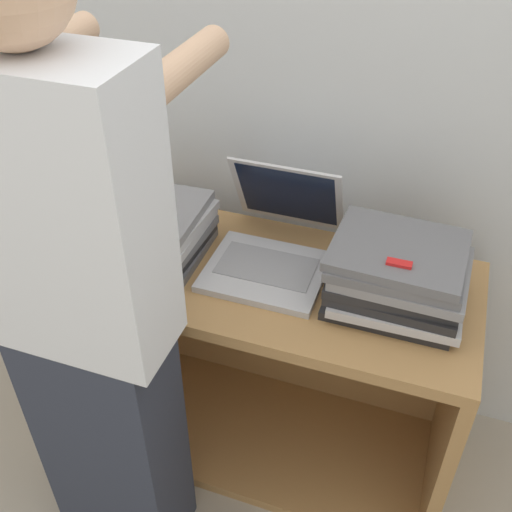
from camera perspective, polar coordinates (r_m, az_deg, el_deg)
name	(u,v)px	position (r m, az deg, el deg)	size (l,w,h in m)	color
ground_plane	(237,500)	(2.05, -1.82, -22.21)	(12.00, 12.00, 0.00)	#9E9384
wall_back	(310,60)	(1.72, 5.12, 18.12)	(8.00, 0.05, 2.40)	silver
cart	(271,349)	(1.94, 1.42, -8.88)	(1.17, 0.52, 0.72)	#A87A47
laptop_open	(273,245)	(1.67, 1.63, 1.02)	(0.32, 0.40, 0.26)	#B7B7BC
laptop_stack_left	(147,228)	(1.72, -10.35, 2.61)	(0.34, 0.29, 0.15)	slate
laptop_stack_right	(397,275)	(1.55, 13.31, -1.80)	(0.35, 0.29, 0.18)	#232326
person	(88,321)	(1.40, -15.73, -5.94)	(0.40, 0.53, 1.66)	#2D3342
inventory_tag	(399,263)	(1.44, 13.48, -0.68)	(0.06, 0.02, 0.01)	red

